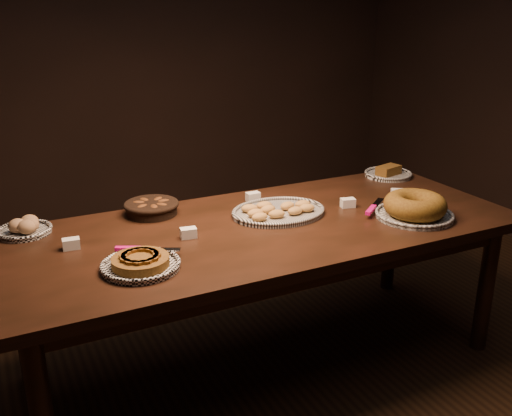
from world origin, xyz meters
name	(u,v)px	position (x,y,z in m)	size (l,w,h in m)	color
ground	(264,362)	(0.00, 0.00, 0.00)	(5.00, 5.00, 0.00)	black
buffet_table	(265,239)	(0.00, 0.00, 0.68)	(2.40, 1.00, 0.75)	black
apple_tart_plate	(141,263)	(-0.64, -0.20, 0.77)	(0.34, 0.33, 0.06)	white
madeleine_platter	(278,211)	(0.12, 0.09, 0.77)	(0.47, 0.38, 0.05)	black
bundt_cake_plate	(415,208)	(0.69, -0.23, 0.80)	(0.41, 0.44, 0.12)	black
croissant_basket	(152,207)	(-0.43, 0.37, 0.79)	(0.33, 0.33, 0.07)	black
bread_roll_plate	(25,228)	(-1.01, 0.37, 0.78)	(0.24, 0.24, 0.08)	white
loaf_plate	(388,173)	(1.02, 0.38, 0.77)	(0.28, 0.28, 0.06)	black
tent_cards	(261,212)	(0.04, 0.11, 0.77)	(1.75, 0.38, 0.04)	white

